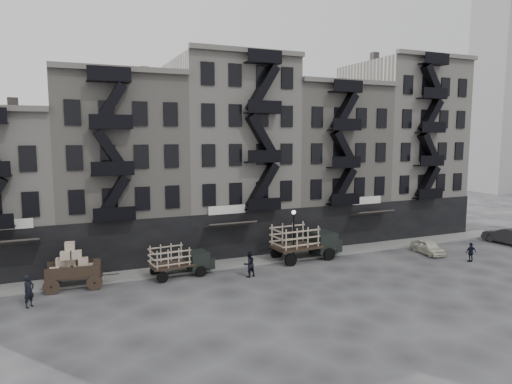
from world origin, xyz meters
name	(u,v)px	position (x,y,z in m)	size (l,w,h in m)	color
ground	(274,274)	(0.00, 0.00, 0.00)	(140.00, 140.00, 0.00)	#38383A
sidewalk	(255,260)	(0.00, 3.75, 0.07)	(55.00, 2.50, 0.15)	slate
building_midwest	(118,170)	(-10.00, 9.83, 7.50)	(10.00, 11.35, 16.20)	gray
building_center	(229,156)	(0.00, 9.82, 8.50)	(10.00, 11.35, 18.20)	#B0ABA2
building_mideast	(321,164)	(10.00, 9.83, 7.50)	(10.00, 11.35, 16.20)	gray
building_east	(400,148)	(20.00, 9.82, 9.00)	(10.00, 11.35, 19.20)	#B0ABA2
lamp_post	(294,228)	(3.00, 2.60, 2.78)	(0.36, 0.36, 4.28)	black
distant_tower	(506,4)	(60.00, 30.00, 33.76)	(8.00, 8.00, 66.00)	gray
wagon	(71,263)	(-14.10, 2.47, 1.81)	(3.89, 2.31, 3.16)	black
stake_truck_west	(180,258)	(-6.65, 2.25, 1.34)	(4.82, 2.31, 2.35)	black
stake_truck_east	(305,239)	(4.12, 2.61, 1.73)	(6.18, 2.87, 3.03)	black
car_east	(428,247)	(15.03, -0.03, 0.61)	(1.45, 3.59, 1.22)	silver
car_far	(509,236)	(24.81, -0.37, 0.79)	(1.67, 4.80, 1.58)	#262628
pedestrian_west	(29,291)	(-16.59, -0.21, 1.00)	(0.73, 0.48, 2.00)	black
pedestrian_mid	(249,264)	(-2.04, 0.06, 0.96)	(0.93, 0.73, 1.92)	black
policeman	(471,252)	(16.35, -3.45, 0.80)	(0.94, 0.39, 1.61)	black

